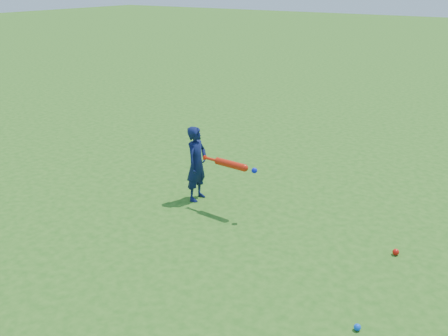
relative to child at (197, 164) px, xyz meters
name	(u,v)px	position (x,y,z in m)	size (l,w,h in m)	color
ground	(217,205)	(0.36, -0.01, -0.56)	(80.00, 80.00, 0.00)	#255E16
child	(197,164)	(0.00, 0.00, 0.00)	(0.41, 0.27, 1.12)	#0D1640
ground_ball_red	(396,252)	(2.95, 0.01, -0.52)	(0.08, 0.08, 0.08)	red
ground_ball_blue	(357,327)	(3.04, -1.57, -0.53)	(0.07, 0.07, 0.07)	blue
bat_swing	(233,165)	(0.69, -0.10, 0.16)	(0.89, 0.13, 0.10)	red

